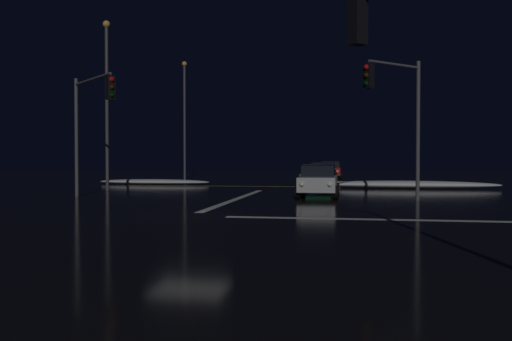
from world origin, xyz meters
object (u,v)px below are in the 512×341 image
object	(u,v)px
sedan_red	(331,170)
traffic_signal_nw	(90,112)
sedan_black	(331,169)
traffic_signal_se	(445,46)
streetlamp_left_far	(185,113)
sedan_green	(317,177)
sedan_silver	(318,181)
streetlamp_left_near	(107,94)
sedan_white	(324,172)
sedan_blue	(323,174)
traffic_signal_ne	(398,104)

from	to	relation	value
sedan_red	traffic_signal_nw	distance (m)	29.93
sedan_black	traffic_signal_se	size ratio (longest dim) A/B	0.73
traffic_signal_nw	streetlamp_left_far	distance (m)	22.82
sedan_green	sedan_black	bearing A→B (deg)	90.12
sedan_silver	sedan_black	xyz separation A→B (m)	(-0.47, 30.68, 0.00)
sedan_green	streetlamp_left_far	distance (m)	18.92
sedan_silver	sedan_green	xyz separation A→B (m)	(-0.42, 6.07, 0.00)
streetlamp_left_far	traffic_signal_se	bearing A→B (deg)	-66.20
streetlamp_left_near	traffic_signal_se	bearing A→B (deg)	-51.96
sedan_silver	sedan_white	size ratio (longest dim) A/B	1.00
sedan_blue	sedan_black	size ratio (longest dim) A/B	1.00
traffic_signal_nw	sedan_silver	bearing A→B (deg)	16.82
streetlamp_left_near	streetlamp_left_far	bearing A→B (deg)	90.00
sedan_white	traffic_signal_nw	size ratio (longest dim) A/B	0.73
sedan_blue	streetlamp_left_near	bearing A→B (deg)	-143.59
sedan_silver	sedan_green	distance (m)	6.08
sedan_silver	streetlamp_left_near	distance (m)	14.17
sedan_white	traffic_signal_ne	size ratio (longest dim) A/B	0.68
sedan_white	traffic_signal_se	xyz separation A→B (m)	(3.90, -35.19, 3.31)
sedan_white	sedan_black	distance (m)	12.73
sedan_red	traffic_signal_nw	world-z (taller)	traffic_signal_nw
traffic_signal_nw	streetlamp_left_near	xyz separation A→B (m)	(-2.15, 6.65, 1.62)
sedan_green	sedan_red	bearing A→B (deg)	89.37
sedan_white	sedan_black	bearing A→B (deg)	89.70
sedan_green	traffic_signal_ne	xyz separation A→B (m)	(4.09, -8.80, 3.53)
sedan_green	sedan_white	world-z (taller)	same
streetlamp_left_far	sedan_red	bearing A→B (deg)	22.41
sedan_blue	streetlamp_left_far	world-z (taller)	streetlamp_left_far
traffic_signal_se	streetlamp_left_far	bearing A→B (deg)	113.80
sedan_blue	traffic_signal_ne	distance (m)	16.24
sedan_white	traffic_signal_ne	world-z (taller)	traffic_signal_ne
streetlamp_left_near	traffic_signal_ne	bearing A→B (deg)	-20.51
traffic_signal_ne	traffic_signal_nw	distance (m)	14.33
sedan_blue	sedan_white	bearing A→B (deg)	91.39
sedan_white	sedan_red	xyz separation A→B (m)	(0.32, 6.68, 0.00)
sedan_red	streetlamp_left_far	bearing A→B (deg)	-157.59
sedan_silver	streetlamp_left_far	xyz separation A→B (m)	(-12.81, 19.43, 5.10)
sedan_silver	streetlamp_left_far	world-z (taller)	streetlamp_left_far
traffic_signal_se	sedan_black	bearing A→B (deg)	94.58
traffic_signal_se	sedan_blue	bearing A→B (deg)	97.21
sedan_blue	streetlamp_left_near	xyz separation A→B (m)	(-12.40, -9.15, 4.97)
sedan_blue	traffic_signal_nw	bearing A→B (deg)	-122.97
streetlamp_left_far	sedan_blue	bearing A→B (deg)	-28.91
sedan_black	streetlamp_left_near	size ratio (longest dim) A/B	0.43
sedan_green	sedan_black	size ratio (longest dim) A/B	1.00
sedan_black	streetlamp_left_far	world-z (taller)	streetlamp_left_far
sedan_white	sedan_silver	bearing A→B (deg)	-88.28
sedan_white	streetlamp_left_far	world-z (taller)	streetlamp_left_far
sedan_black	traffic_signal_se	distance (m)	48.19
sedan_silver	sedan_blue	size ratio (longest dim) A/B	1.00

